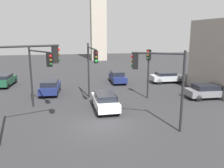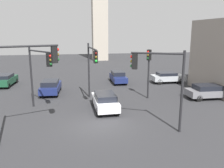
# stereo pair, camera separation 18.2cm
# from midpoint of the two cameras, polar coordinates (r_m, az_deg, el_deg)

# --- Properties ---
(ground_plane) EXTENTS (107.32, 107.32, 0.00)m
(ground_plane) POSITION_cam_midpoint_polar(r_m,az_deg,el_deg) (16.40, -2.89, -10.01)
(ground_plane) COLOR #2D2D30
(traffic_light_0) EXTENTS (2.06, 2.85, 5.20)m
(traffic_light_0) POSITION_cam_midpoint_polar(r_m,az_deg,el_deg) (19.25, -17.09, 4.13)
(traffic_light_0) COLOR black
(traffic_light_0) RESTS_ON ground_plane
(traffic_light_1) EXTENTS (3.07, 1.64, 5.24)m
(traffic_light_1) POSITION_cam_midpoint_polar(r_m,az_deg,el_deg) (14.97, 11.60, 2.51)
(traffic_light_1) COLOR black
(traffic_light_1) RESTS_ON ground_plane
(traffic_light_2) EXTENTS (0.51, 4.30, 5.30)m
(traffic_light_2) POSITION_cam_midpoint_polar(r_m,az_deg,el_deg) (20.56, -4.72, 5.46)
(traffic_light_2) COLOR black
(traffic_light_2) RESTS_ON ground_plane
(traffic_light_3) EXTENTS (3.66, 1.51, 5.82)m
(traffic_light_3) POSITION_cam_midpoint_polar(r_m,az_deg,el_deg) (14.07, -20.60, 2.93)
(traffic_light_3) COLOR black
(traffic_light_3) RESTS_ON ground_plane
(traffic_light_4) EXTENTS (0.48, 0.45, 4.70)m
(traffic_light_4) POSITION_cam_midpoint_polar(r_m,az_deg,el_deg) (22.33, 9.21, 4.73)
(traffic_light_4) COLOR black
(traffic_light_4) RESTS_ON ground_plane
(car_1) EXTENTS (4.34, 2.03, 1.37)m
(car_1) POSITION_cam_midpoint_polar(r_m,az_deg,el_deg) (24.34, 22.79, -1.64)
(car_1) COLOR slate
(car_1) RESTS_ON ground_plane
(car_2) EXTENTS (4.08, 1.91, 1.34)m
(car_2) POSITION_cam_midpoint_polar(r_m,az_deg,el_deg) (30.22, 13.65, 1.65)
(car_2) COLOR #ADB2B7
(car_2) RESTS_ON ground_plane
(car_3) EXTENTS (1.81, 4.26, 1.45)m
(car_3) POSITION_cam_midpoint_polar(r_m,az_deg,el_deg) (19.17, -1.47, -4.16)
(car_3) COLOR silver
(car_3) RESTS_ON ground_plane
(car_4) EXTENTS (2.23, 4.35, 1.41)m
(car_4) POSITION_cam_midpoint_polar(r_m,az_deg,el_deg) (30.41, -24.66, 0.95)
(car_4) COLOR #19472D
(car_4) RESTS_ON ground_plane
(car_5) EXTENTS (1.69, 4.06, 1.44)m
(car_5) POSITION_cam_midpoint_polar(r_m,az_deg,el_deg) (29.53, 1.68, 1.77)
(car_5) COLOR navy
(car_5) RESTS_ON ground_plane
(car_6) EXTENTS (2.07, 4.29, 1.44)m
(car_6) POSITION_cam_midpoint_polar(r_m,az_deg,el_deg) (24.97, -14.61, -0.61)
(car_6) COLOR navy
(car_6) RESTS_ON ground_plane
(skyline_tower) EXTENTS (3.34, 3.34, 25.85)m
(skyline_tower) POSITION_cam_midpoint_polar(r_m,az_deg,el_deg) (54.27, -3.00, 19.63)
(skyline_tower) COLOR #A89E8E
(skyline_tower) RESTS_ON ground_plane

